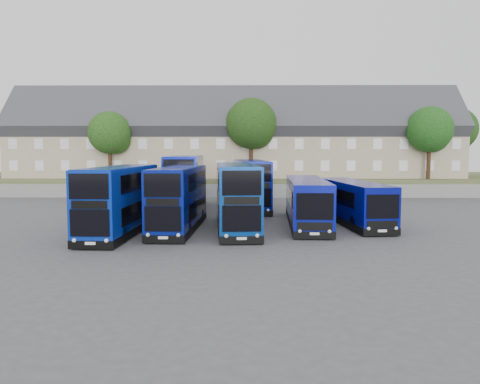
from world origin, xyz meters
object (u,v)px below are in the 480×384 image
dd_front_left (120,201)px  dd_front_mid (179,199)px  tree_mid (253,126)px  tree_far (456,131)px  tree_west (111,134)px  tree_east (431,131)px  coach_east_a (307,203)px

dd_front_left → dd_front_mid: size_ratio=1.02×
dd_front_mid → tree_mid: size_ratio=1.13×
tree_far → tree_west: bearing=-170.5°
tree_east → tree_far: (6.00, 7.00, 0.34)m
dd_front_left → tree_mid: (8.72, 24.50, 6.02)m
dd_front_mid → tree_east: bearing=43.9°
tree_mid → tree_west: bearing=-178.2°
tree_mid → dd_front_mid: bearing=-102.8°
tree_far → tree_mid: bearing=-166.0°
tree_west → tree_east: bearing=0.0°
tree_far → dd_front_left: bearing=-138.2°
tree_east → dd_front_left: bearing=-140.1°
tree_east → tree_far: tree_far is taller
coach_east_a → tree_west: tree_west is taller
tree_east → tree_far: 9.23m
dd_front_left → tree_east: size_ratio=1.30×
tree_west → dd_front_mid: bearing=-64.4°
tree_mid → tree_east: 20.02m
coach_east_a → tree_east: tree_east is taller
tree_east → dd_front_mid: bearing=-138.3°
coach_east_a → tree_east: 26.95m
tree_west → tree_far: (42.00, 7.00, 0.68)m
tree_mid → dd_front_left: bearing=-109.6°
coach_east_a → tree_far: bearing=53.6°
tree_mid → tree_east: bearing=-1.4°
tree_west → tree_mid: bearing=1.8°
coach_east_a → tree_east: (16.56, 20.45, 5.82)m
dd_front_mid → tree_mid: 24.33m
dd_front_left → tree_east: bearing=42.2°
dd_front_mid → tree_mid: tree_mid is taller
dd_front_left → tree_mid: size_ratio=1.15×
tree_west → tree_mid: size_ratio=0.83×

